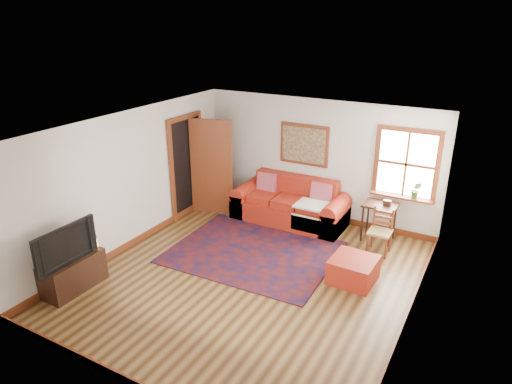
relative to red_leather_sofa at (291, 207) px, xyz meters
The scene contains 13 objects.
ground 2.35m from the red_leather_sofa, 80.89° to the right, with size 5.50×5.50×0.00m, color #402611.
room_envelope 2.68m from the red_leather_sofa, 80.83° to the right, with size 5.04×5.54×2.52m.
window 2.41m from the red_leather_sofa, 10.69° to the left, with size 1.18×0.20×1.38m.
doorway 2.06m from the red_leather_sofa, 164.31° to the right, with size 0.89×1.08×2.14m.
framed_artwork 1.32m from the red_leather_sofa, 80.63° to the left, with size 1.05×0.07×0.85m.
persian_rug 1.60m from the red_leather_sofa, 90.29° to the right, with size 2.86×2.29×0.02m, color #53120B.
red_leather_sofa is the anchor object (origin of this frame).
red_ottoman 2.45m from the red_leather_sofa, 40.54° to the right, with size 0.69×0.69×0.40m, color #A42515.
side_table 1.85m from the red_leather_sofa, ahead, with size 0.62×0.46×0.74m.
ladder_back_chair 2.03m from the red_leather_sofa, 12.48° to the right, with size 0.39×0.37×0.83m.
media_cabinet 4.37m from the red_leather_sofa, 115.69° to the right, with size 0.44×0.98×0.54m, color black.
television 4.52m from the red_leather_sofa, 114.71° to the right, with size 1.08×0.14×0.62m, color black.
candle_hurricane 3.97m from the red_leather_sofa, 117.79° to the right, with size 0.12×0.12×0.18m.
Camera 1 is at (3.22, -5.63, 4.05)m, focal length 32.00 mm.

